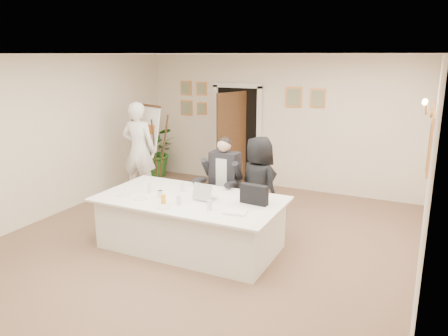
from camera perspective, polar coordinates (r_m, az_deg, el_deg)
name	(u,v)px	position (r m, az deg, el deg)	size (l,w,h in m)	color
floor	(198,247)	(6.65, -3.47, -10.25)	(7.00, 7.00, 0.00)	brown
ceiling	(194,54)	(6.04, -3.89, 14.63)	(6.00, 7.00, 0.02)	white
wall_back	(277,122)	(9.35, 6.94, 5.93)	(6.00, 0.10, 2.80)	#F0E8CA
wall_left	(43,139)	(8.08, -22.60, 3.54)	(0.10, 7.00, 2.80)	#F0E8CA
wall_right	(428,182)	(5.44, 25.11, -1.67)	(0.10, 7.00, 2.80)	#F0E8CA
doorway	(235,137)	(9.57, 1.50, 4.06)	(1.14, 0.86, 2.20)	black
pictures_back_wall	(242,100)	(9.55, 2.37, 8.93)	(3.40, 0.06, 0.80)	#E6924E
pictures_right_wall	(431,134)	(6.54, 25.42, 4.00)	(0.06, 2.20, 0.80)	#E6924E
wall_sconce	(428,108)	(6.49, 25.14, 7.10)	(0.20, 0.30, 0.24)	#B27F39
conference_table	(191,222)	(6.50, -4.38, -7.10)	(2.69, 1.44, 0.78)	silver
seated_man	(223,181)	(7.23, -0.09, -1.76)	(0.65, 0.69, 1.52)	black
flip_chart	(153,153)	(9.05, -9.23, 1.88)	(0.65, 0.48, 1.79)	#342010
standing_man	(139,150)	(8.78, -11.06, 2.29)	(0.70, 0.46, 1.92)	white
standing_woman	(259,186)	(6.89, 4.55, -2.35)	(0.77, 0.50, 1.58)	black
potted_palm	(156,151)	(10.33, -8.93, 2.21)	(1.09, 0.95, 1.21)	#286421
laptop	(206,190)	(6.27, -2.39, -2.86)	(0.31, 0.34, 0.28)	#B7BABC
laptop_bag	(254,194)	(6.08, 3.95, -3.46)	(0.40, 0.11, 0.28)	black
paper_stack	(235,212)	(5.75, 1.49, -5.79)	(0.30, 0.21, 0.03)	white
plate_left	(124,195)	(6.64, -12.87, -3.40)	(0.23, 0.23, 0.01)	white
plate_mid	(140,199)	(6.42, -10.88, -3.94)	(0.22, 0.22, 0.01)	white
plate_near	(164,207)	(6.02, -7.85, -5.05)	(0.20, 0.20, 0.01)	white
glass_a	(150,188)	(6.67, -9.70, -2.61)	(0.06, 0.06, 0.14)	silver
glass_b	(179,200)	(6.07, -5.92, -4.19)	(0.07, 0.07, 0.14)	silver
glass_c	(210,205)	(5.85, -1.90, -4.87)	(0.07, 0.07, 0.14)	silver
glass_d	(182,187)	(6.65, -5.49, -2.51)	(0.07, 0.07, 0.14)	silver
oj_glass	(163,199)	(6.15, -7.93, -4.07)	(0.07, 0.07, 0.13)	orange
steel_jug	(160,194)	(6.41, -8.33, -3.39)	(0.08, 0.08, 0.11)	silver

